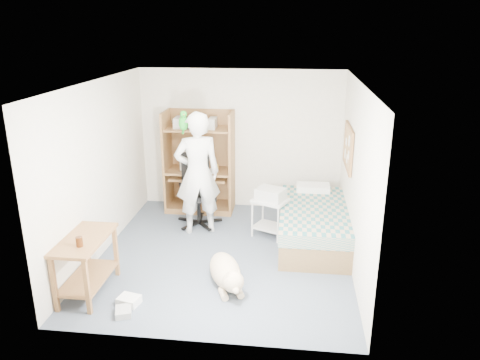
{
  "coord_description": "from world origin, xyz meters",
  "views": [
    {
      "loc": [
        0.95,
        -6.11,
        3.24
      ],
      "look_at": [
        0.19,
        0.35,
        1.05
      ],
      "focal_mm": 35.0,
      "sensor_mm": 36.0,
      "label": 1
    }
  ],
  "objects": [
    {
      "name": "floor_box_b",
      "position": [
        -0.95,
        -1.63,
        0.04
      ],
      "size": [
        0.24,
        0.27,
        0.08
      ],
      "primitive_type": "cube",
      "rotation": [
        0.0,
        0.0,
        0.33
      ],
      "color": "#B1B2AD",
      "rests_on": "floor"
    },
    {
      "name": "person",
      "position": [
        -0.54,
        0.78,
        0.99
      ],
      "size": [
        0.84,
        0.7,
        1.97
      ],
      "primitive_type": "imported",
      "rotation": [
        0.0,
        0.0,
        3.5
      ],
      "color": "white",
      "rests_on": "floor"
    },
    {
      "name": "wall_right",
      "position": [
        1.8,
        0.0,
        1.25
      ],
      "size": [
        0.02,
        4.0,
        2.5
      ],
      "primitive_type": "cube",
      "color": "silver",
      "rests_on": "floor"
    },
    {
      "name": "floor_box_a",
      "position": [
        -0.96,
        -1.41,
        0.05
      ],
      "size": [
        0.29,
        0.25,
        0.1
      ],
      "primitive_type": "cube",
      "rotation": [
        0.0,
        0.0,
        -0.22
      ],
      "color": "white",
      "rests_on": "floor"
    },
    {
      "name": "drink_glass",
      "position": [
        -1.5,
        -1.42,
        0.81
      ],
      "size": [
        0.08,
        0.08,
        0.12
      ],
      "primitive_type": "cylinder",
      "color": "#411E0A",
      "rests_on": "side_desk"
    },
    {
      "name": "side_desk",
      "position": [
        -1.55,
        -1.2,
        0.49
      ],
      "size": [
        0.5,
        1.0,
        0.75
      ],
      "color": "brown",
      "rests_on": "floor"
    },
    {
      "name": "printer_cart",
      "position": [
        0.62,
        0.73,
        0.41
      ],
      "size": [
        0.64,
        0.59,
        0.62
      ],
      "rotation": [
        0.0,
        0.0,
        -0.43
      ],
      "color": "silver",
      "rests_on": "floor"
    },
    {
      "name": "bed",
      "position": [
        1.3,
        0.62,
        0.29
      ],
      "size": [
        1.02,
        2.02,
        0.66
      ],
      "color": "brown",
      "rests_on": "floor"
    },
    {
      "name": "ceiling",
      "position": [
        0.0,
        0.0,
        2.5
      ],
      "size": [
        3.6,
        4.0,
        0.02
      ],
      "primitive_type": "cube",
      "color": "white",
      "rests_on": "wall_back"
    },
    {
      "name": "wall_back",
      "position": [
        0.0,
        2.0,
        1.25
      ],
      "size": [
        3.6,
        0.02,
        2.5
      ],
      "primitive_type": "cube",
      "color": "silver",
      "rests_on": "floor"
    },
    {
      "name": "wall_left",
      "position": [
        -1.8,
        0.0,
        1.25
      ],
      "size": [
        0.02,
        4.0,
        2.5
      ],
      "primitive_type": "cube",
      "color": "silver",
      "rests_on": "floor"
    },
    {
      "name": "office_chair",
      "position": [
        -0.61,
        1.09,
        0.42
      ],
      "size": [
        0.68,
        0.69,
        1.19
      ],
      "rotation": [
        0.0,
        0.0,
        0.36
      ],
      "color": "black",
      "rests_on": "floor"
    },
    {
      "name": "printer",
      "position": [
        0.62,
        0.73,
        0.71
      ],
      "size": [
        0.51,
        0.46,
        0.18
      ],
      "primitive_type": "cube",
      "rotation": [
        0.0,
        0.0,
        -0.43
      ],
      "color": "#B1B1AC",
      "rests_on": "printer_cart"
    },
    {
      "name": "dog",
      "position": [
        0.15,
        -0.84,
        0.19
      ],
      "size": [
        0.64,
        1.12,
        0.44
      ],
      "rotation": [
        0.0,
        0.0,
        0.37
      ],
      "color": "beige",
      "rests_on": "floor"
    },
    {
      "name": "corkboard",
      "position": [
        1.77,
        0.9,
        1.45
      ],
      "size": [
        0.04,
        0.94,
        0.66
      ],
      "color": "#9D7446",
      "rests_on": "wall_right"
    },
    {
      "name": "keyboard",
      "position": [
        -0.65,
        1.58,
        0.67
      ],
      "size": [
        0.47,
        0.21,
        0.03
      ],
      "primitive_type": "cube",
      "rotation": [
        0.0,
        0.0,
        -0.12
      ],
      "color": "beige",
      "rests_on": "computer_hutch"
    },
    {
      "name": "crt_monitor",
      "position": [
        -0.81,
        1.75,
        0.95
      ],
      "size": [
        0.44,
        0.46,
        0.36
      ],
      "rotation": [
        0.0,
        0.0,
        -0.15
      ],
      "color": "beige",
      "rests_on": "computer_hutch"
    },
    {
      "name": "floor",
      "position": [
        0.0,
        0.0,
        0.0
      ],
      "size": [
        4.0,
        4.0,
        0.0
      ],
      "primitive_type": "plane",
      "color": "#4A5364",
      "rests_on": "ground"
    },
    {
      "name": "pencil_cup",
      "position": [
        -0.39,
        1.65,
        0.82
      ],
      "size": [
        0.08,
        0.08,
        0.12
      ],
      "primitive_type": "cylinder",
      "color": "gold",
      "rests_on": "computer_hutch"
    },
    {
      "name": "parrot",
      "position": [
        -0.74,
        0.79,
        1.81
      ],
      "size": [
        0.15,
        0.25,
        0.4
      ],
      "rotation": [
        0.0,
        0.0,
        0.36
      ],
      "color": "#159417",
      "rests_on": "person"
    },
    {
      "name": "computer_hutch",
      "position": [
        -0.7,
        1.74,
        0.82
      ],
      "size": [
        1.2,
        0.63,
        1.8
      ],
      "color": "brown",
      "rests_on": "floor"
    }
  ]
}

